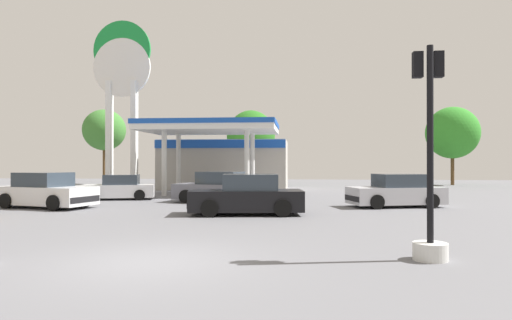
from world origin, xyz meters
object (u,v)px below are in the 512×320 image
at_px(car_1, 46,192).
at_px(station_pole_sign, 122,82).
at_px(car_0, 218,189).
at_px(car_2, 247,196).
at_px(car_3, 120,188).
at_px(tree_0, 104,130).
at_px(tree_2, 452,133).
at_px(car_4, 396,192).
at_px(traffic_signal_0, 430,190).
at_px(tree_1, 251,136).

bearing_deg(car_1, station_pole_sign, 96.12).
xyz_separation_m(car_0, car_2, (2.10, -5.12, 0.01)).
bearing_deg(car_2, car_0, 112.34).
bearing_deg(car_3, car_0, -12.40).
height_order(station_pole_sign, tree_0, station_pole_sign).
bearing_deg(tree_2, car_0, -133.38).
bearing_deg(car_4, car_0, 170.55).
bearing_deg(station_pole_sign, tree_0, 121.17).
bearing_deg(car_1, car_4, 6.72).
distance_m(car_1, traffic_signal_0, 17.49).
bearing_deg(car_0, car_2, -67.66).
bearing_deg(car_0, car_4, -9.45).
xyz_separation_m(tree_0, tree_2, (32.35, 1.82, -0.34)).
height_order(station_pole_sign, car_2, station_pole_sign).
xyz_separation_m(car_0, tree_0, (-14.09, 17.50, 4.40)).
bearing_deg(traffic_signal_0, car_1, 146.31).
distance_m(car_2, tree_2, 29.58).
xyz_separation_m(station_pole_sign, tree_0, (-5.29, 8.74, -2.92)).
distance_m(car_2, car_4, 7.62).
relative_size(car_0, tree_2, 0.67).
relative_size(car_2, traffic_signal_0, 1.02).
relative_size(car_3, tree_2, 0.58).
relative_size(car_3, traffic_signal_0, 0.90).
bearing_deg(car_1, tree_0, 107.51).
relative_size(station_pole_sign, car_0, 2.60).
xyz_separation_m(car_3, tree_0, (-8.20, 16.21, 4.50)).
bearing_deg(car_4, tree_1, 115.48).
height_order(car_2, traffic_signal_0, traffic_signal_0).
distance_m(car_1, tree_2, 34.58).
bearing_deg(station_pole_sign, tree_1, 44.16).
bearing_deg(tree_2, car_4, -114.51).
height_order(car_0, car_3, car_0).
distance_m(car_0, tree_1, 17.60).
bearing_deg(car_2, car_3, 141.25).
xyz_separation_m(car_2, tree_1, (-2.22, 22.33, 3.70)).
bearing_deg(tree_1, car_0, -89.63).
relative_size(car_0, car_3, 1.15).
xyz_separation_m(car_3, tree_2, (24.15, 18.03, 4.16)).
relative_size(car_0, car_4, 1.03).
height_order(station_pole_sign, car_0, station_pole_sign).
xyz_separation_m(car_3, car_4, (14.68, -2.76, 0.07)).
bearing_deg(car_2, tree_1, 95.67).
height_order(car_1, tree_2, tree_2).
bearing_deg(tree_0, car_2, -54.40).
relative_size(tree_1, tree_2, 0.95).
bearing_deg(car_4, car_1, -173.28).
xyz_separation_m(station_pole_sign, tree_1, (8.69, 8.44, -3.61)).
bearing_deg(car_1, tree_1, 70.25).
relative_size(car_2, tree_2, 0.66).
distance_m(car_1, car_3, 4.95).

